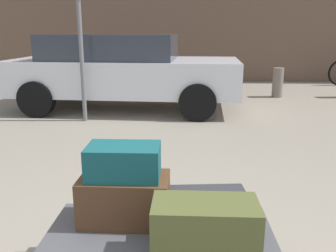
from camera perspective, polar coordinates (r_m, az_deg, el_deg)
name	(u,v)px	position (r m, az deg, el deg)	size (l,w,h in m)	color
luggage_cart	(159,249)	(2.21, -1.38, -18.72)	(1.33, 0.82, 0.34)	#4C4C51
duffel_bag_brown_front_left	(125,199)	(2.30, -6.77, -11.27)	(0.54, 0.31, 0.29)	#51331E
duffel_bag_olive_rear_left	(205,231)	(1.95, 5.79, -16.03)	(0.54, 0.28, 0.32)	#4C5128
suitcase_charcoal_center	(202,213)	(2.23, 5.38, -13.44)	(0.55, 0.38, 0.20)	#2D2D33
duffel_bag_teal_topmost_pile	(124,162)	(2.21, -6.97, -5.54)	(0.43, 0.27, 0.20)	#144C51
parked_car	(122,70)	(7.13, -7.24, 8.75)	(4.40, 2.13, 1.42)	silver
bollard_kerb_near	(278,83)	(8.75, 16.81, 6.53)	(0.24, 0.24, 0.67)	#72665B
no_parking_sign	(80,26)	(6.19, -13.65, 14.92)	(0.50, 0.11, 2.52)	slate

